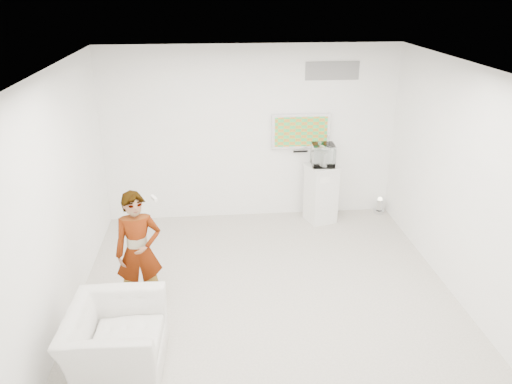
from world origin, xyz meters
The scene contains 10 objects.
room centered at (0.00, 0.00, 1.50)m, with size 5.01×5.01×3.00m.
tv centered at (0.85, 2.45, 1.55)m, with size 1.00×0.08×0.60m, color silver.
logo_decal centered at (1.35, 2.49, 2.55)m, with size 0.90×0.02×0.30m, color slate.
person centered at (-1.63, -0.14, 0.79)m, with size 0.58×0.38×1.58m, color silver.
armchair centered at (-1.77, -1.28, 0.36)m, with size 1.12×0.98×0.73m, color silver.
pedestal centered at (1.19, 2.14, 0.51)m, with size 0.50×0.50×1.03m, color silver.
floor_uplight centered at (2.33, 2.33, 0.15)m, with size 0.19×0.19×0.30m, color silver.
vitrine centered at (1.19, 2.14, 1.21)m, with size 0.37×0.37×0.37m, color silver.
console centered at (1.19, 2.14, 1.15)m, with size 0.05×0.17×0.24m, color silver.
wii_remote centered at (-1.41, 0.05, 1.43)m, with size 0.04×0.15×0.04m, color silver.
Camera 1 is at (-0.67, -5.69, 3.87)m, focal length 35.00 mm.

